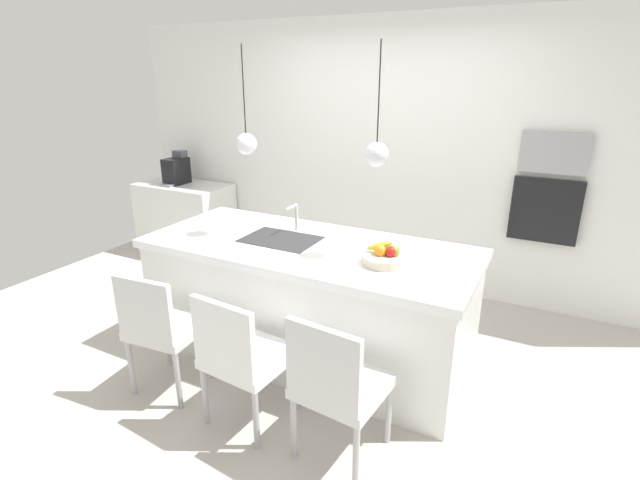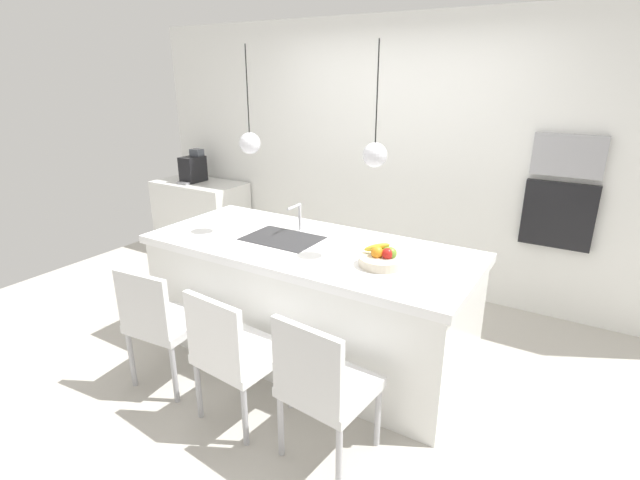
{
  "view_description": "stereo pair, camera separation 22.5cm",
  "coord_description": "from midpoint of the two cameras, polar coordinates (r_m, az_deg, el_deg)",
  "views": [
    {
      "loc": [
        1.58,
        -2.84,
        2.08
      ],
      "look_at": [
        0.1,
        0.0,
        0.95
      ],
      "focal_mm": 26.56,
      "sensor_mm": 36.0,
      "label": 1
    },
    {
      "loc": [
        1.77,
        -2.73,
        2.08
      ],
      "look_at": [
        0.1,
        0.0,
        0.95
      ],
      "focal_mm": 26.56,
      "sensor_mm": 36.0,
      "label": 2
    }
  ],
  "objects": [
    {
      "name": "floor",
      "position": [
        3.86,
        -3.07,
        -13.17
      ],
      "size": [
        6.6,
        6.6,
        0.0
      ],
      "primitive_type": "plane",
      "color": "#BCB7AD",
      "rests_on": "ground"
    },
    {
      "name": "faucet",
      "position": [
        3.7,
        -4.82,
        3.12
      ],
      "size": [
        0.02,
        0.17,
        0.22
      ],
      "color": "silver",
      "rests_on": "kitchen_island"
    },
    {
      "name": "chair_middle",
      "position": [
        2.97,
        -11.59,
        -13.36
      ],
      "size": [
        0.51,
        0.51,
        0.89
      ],
      "color": "white",
      "rests_on": "ground"
    },
    {
      "name": "side_counter",
      "position": [
        5.99,
        -16.89,
        2.53
      ],
      "size": [
        1.1,
        0.6,
        0.84
      ],
      "primitive_type": "cube",
      "color": "white",
      "rests_on": "ground"
    },
    {
      "name": "oven",
      "position": [
        4.51,
        24.2,
        3.26
      ],
      "size": [
        0.56,
        0.08,
        0.56
      ],
      "primitive_type": "cube",
      "color": "black",
      "rests_on": "back_wall"
    },
    {
      "name": "pendant_light_left",
      "position": [
        3.57,
        -10.7,
        11.36
      ],
      "size": [
        0.16,
        0.16,
        0.76
      ],
      "color": "silver"
    },
    {
      "name": "coffee_machine",
      "position": [
        5.91,
        -17.97,
        8.01
      ],
      "size": [
        0.2,
        0.35,
        0.38
      ],
      "color": "black",
      "rests_on": "side_counter"
    },
    {
      "name": "chair_near",
      "position": [
        3.37,
        -20.46,
        -9.69
      ],
      "size": [
        0.48,
        0.46,
        0.89
      ],
      "color": "silver",
      "rests_on": "ground"
    },
    {
      "name": "fruit_bowl",
      "position": [
        3.11,
        5.84,
        -2.04
      ],
      "size": [
        0.3,
        0.3,
        0.16
      ],
      "color": "beige",
      "rests_on": "kitchen_island"
    },
    {
      "name": "pendant_light_right",
      "position": [
        3.06,
        4.72,
        10.3
      ],
      "size": [
        0.16,
        0.16,
        0.76
      ],
      "color": "silver"
    },
    {
      "name": "microwave",
      "position": [
        4.41,
        25.1,
        9.5
      ],
      "size": [
        0.54,
        0.08,
        0.34
      ],
      "primitive_type": "cube",
      "color": "#9E9EA3",
      "rests_on": "back_wall"
    },
    {
      "name": "back_wall",
      "position": [
        4.8,
        6.81,
        10.01
      ],
      "size": [
        6.0,
        0.1,
        2.6
      ],
      "primitive_type": "cube",
      "color": "white",
      "rests_on": "ground"
    },
    {
      "name": "sink_basin",
      "position": [
        3.58,
        -6.56,
        -0.01
      ],
      "size": [
        0.56,
        0.4,
        0.02
      ],
      "primitive_type": "cube",
      "color": "#2D2D30",
      "rests_on": "kitchen_island"
    },
    {
      "name": "chair_far",
      "position": [
        2.67,
        -0.55,
        -16.91
      ],
      "size": [
        0.5,
        0.5,
        0.9
      ],
      "color": "silver",
      "rests_on": "ground"
    },
    {
      "name": "kitchen_island",
      "position": [
        3.63,
        -3.2,
        -7.17
      ],
      "size": [
        2.44,
        1.04,
        0.9
      ],
      "color": "white",
      "rests_on": "ground"
    }
  ]
}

